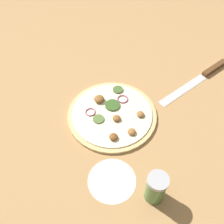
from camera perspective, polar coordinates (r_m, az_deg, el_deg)
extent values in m
plane|color=tan|center=(0.88, 0.00, -0.83)|extent=(3.00, 3.00, 0.00)
cylinder|color=#D6B77A|center=(0.88, 0.00, -0.62)|extent=(0.30, 0.30, 0.01)
cylinder|color=#EFE5C1|center=(0.87, 0.00, -0.33)|extent=(0.27, 0.27, 0.00)
torus|color=#A34C70|center=(0.87, -4.73, -0.05)|extent=(0.04, 0.04, 0.00)
ellipsoid|color=brown|center=(0.81, 0.33, -5.42)|extent=(0.03, 0.03, 0.01)
ellipsoid|color=brown|center=(0.90, -2.80, 2.85)|extent=(0.04, 0.04, 0.02)
cylinder|color=#567538|center=(0.85, -2.96, -1.53)|extent=(0.04, 0.04, 0.00)
cylinder|color=#385B23|center=(0.89, -0.14, 1.50)|extent=(0.05, 0.05, 0.01)
ellipsoid|color=#996633|center=(0.87, 6.20, -0.47)|extent=(0.03, 0.03, 0.01)
cylinder|color=#47662D|center=(0.94, 1.30, 4.88)|extent=(0.04, 0.04, 0.01)
ellipsoid|color=#996633|center=(0.82, 4.31, -4.29)|extent=(0.03, 0.03, 0.01)
torus|color=#A34C70|center=(0.91, 2.33, 2.84)|extent=(0.04, 0.04, 0.00)
ellipsoid|color=brown|center=(0.85, 1.02, -1.36)|extent=(0.03, 0.03, 0.01)
cube|color=silver|center=(1.00, 15.24, 4.70)|extent=(0.19, 0.17, 0.00)
cube|color=brown|center=(1.11, 21.39, 8.92)|extent=(0.11, 0.10, 0.02)
cylinder|color=#4C7F42|center=(0.71, 9.45, -16.19)|extent=(0.05, 0.05, 0.09)
cylinder|color=#B2B2B7|center=(0.66, 10.04, -14.45)|extent=(0.05, 0.05, 0.01)
cylinder|color=white|center=(0.76, -0.02, -14.68)|extent=(0.14, 0.14, 0.00)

